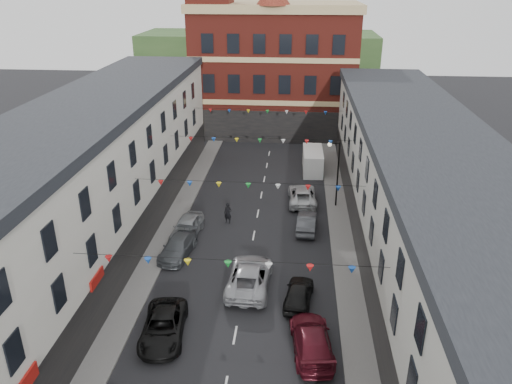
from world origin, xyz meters
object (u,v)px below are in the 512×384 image
(car_right_c, at_px, (312,340))
(car_right_f, at_px, (302,195))
(white_van, at_px, (313,161))
(street_lamp, at_px, (335,166))
(car_left_c, at_px, (163,326))
(car_left_d, at_px, (178,247))
(car_left_e, at_px, (187,227))
(car_right_e, at_px, (307,222))
(car_right_d, at_px, (299,293))
(moving_car, at_px, (249,276))
(pedestrian, at_px, (228,213))

(car_right_c, height_order, car_right_f, car_right_c)
(car_right_f, bearing_deg, white_van, -100.11)
(street_lamp, relative_size, car_left_c, 1.19)
(car_left_d, distance_m, white_van, 20.83)
(car_left_e, height_order, car_right_e, car_left_e)
(car_right_e, height_order, car_right_f, car_right_f)
(car_right_d, distance_m, car_right_e, 9.90)
(moving_car, distance_m, pedestrian, 9.47)
(car_right_f, bearing_deg, car_left_e, 35.56)
(car_right_d, relative_size, pedestrian, 2.26)
(car_left_e, relative_size, car_right_c, 0.89)
(moving_car, bearing_deg, car_right_d, 156.98)
(car_right_e, bearing_deg, car_left_d, 30.12)
(car_right_e, xyz_separation_m, car_right_f, (-0.35, 5.34, 0.04))
(car_left_d, xyz_separation_m, car_right_f, (9.10, 10.09, 0.06))
(car_left_c, xyz_separation_m, car_left_d, (-1.26, 9.02, -0.03))
(car_left_c, height_order, car_left_d, car_left_c)
(white_van, height_order, pedestrian, white_van)
(street_lamp, relative_size, car_left_d, 1.29)
(car_right_c, relative_size, moving_car, 0.88)
(car_left_d, bearing_deg, car_left_c, -74.44)
(car_left_c, relative_size, pedestrian, 2.81)
(car_left_c, bearing_deg, car_left_e, 90.00)
(car_right_f, height_order, pedestrian, pedestrian)
(car_right_f, xyz_separation_m, moving_car, (-3.46, -13.72, 0.08))
(car_left_e, bearing_deg, moving_car, -43.69)
(street_lamp, distance_m, moving_car, 14.79)
(street_lamp, relative_size, car_right_c, 1.17)
(car_left_e, distance_m, car_right_c, 15.72)
(car_right_c, distance_m, car_right_e, 14.24)
(car_right_e, xyz_separation_m, pedestrian, (-6.49, 0.71, 0.21))
(car_left_d, bearing_deg, car_left_e, 96.71)
(car_left_e, xyz_separation_m, moving_car, (5.59, -6.60, 0.03))
(car_left_d, bearing_deg, car_right_c, -37.02)
(car_right_c, xyz_separation_m, car_right_e, (-0.17, 14.24, -0.06))
(car_left_d, xyz_separation_m, car_right_e, (9.45, 4.75, 0.02))
(white_van, relative_size, pedestrian, 2.88)
(car_left_e, bearing_deg, car_left_c, -78.17)
(car_right_c, xyz_separation_m, car_right_f, (-0.51, 19.58, -0.01))
(car_left_d, xyz_separation_m, car_right_d, (8.89, -5.14, 0.01))
(moving_car, bearing_deg, white_van, -99.89)
(street_lamp, bearing_deg, pedestrian, -155.84)
(white_van, bearing_deg, car_left_d, -120.33)
(car_right_f, distance_m, white_van, 8.16)
(moving_car, bearing_deg, car_right_c, 126.02)
(white_van, bearing_deg, car_right_f, -98.62)
(car_right_f, bearing_deg, car_right_c, 88.92)
(street_lamp, xyz_separation_m, car_right_f, (-2.74, 0.65, -3.17))
(pedestrian, bearing_deg, car_left_d, -105.45)
(car_right_f, bearing_deg, car_left_c, 65.10)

